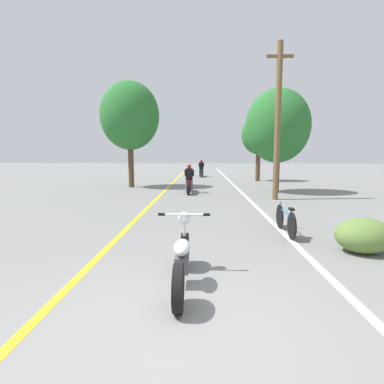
# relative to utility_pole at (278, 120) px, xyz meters

# --- Properties ---
(ground_plane) EXTENTS (120.00, 120.00, 0.00)m
(ground_plane) POSITION_rel_utility_pole_xyz_m (-3.43, -9.69, -3.34)
(ground_plane) COLOR slate
(lane_stripe_center) EXTENTS (0.14, 48.00, 0.01)m
(lane_stripe_center) POSITION_rel_utility_pole_xyz_m (-5.13, 3.38, -3.33)
(lane_stripe_center) COLOR yellow
(lane_stripe_center) RESTS_ON ground
(lane_stripe_edge) EXTENTS (0.14, 48.00, 0.01)m
(lane_stripe_edge) POSITION_rel_utility_pole_xyz_m (-1.13, 3.38, -3.33)
(lane_stripe_edge) COLOR white
(lane_stripe_edge) RESTS_ON ground
(utility_pole) EXTENTS (1.10, 0.24, 6.49)m
(utility_pole) POSITION_rel_utility_pole_xyz_m (0.00, 0.00, 0.00)
(utility_pole) COLOR brown
(utility_pole) RESTS_ON ground
(roadside_tree_right_near) EXTENTS (3.17, 2.86, 5.17)m
(roadside_tree_right_near) POSITION_rel_utility_pole_xyz_m (0.61, 2.43, -0.01)
(roadside_tree_right_near) COLOR #513A23
(roadside_tree_right_near) RESTS_ON ground
(roadside_tree_right_far) EXTENTS (2.45, 2.20, 4.73)m
(roadside_tree_right_far) POSITION_rel_utility_pole_xyz_m (0.89, 8.92, -0.04)
(roadside_tree_right_far) COLOR #513A23
(roadside_tree_right_far) RESTS_ON ground
(roadside_tree_left) EXTENTS (3.39, 3.05, 6.08)m
(roadside_tree_left) POSITION_rel_utility_pole_xyz_m (-7.32, 4.64, 0.78)
(roadside_tree_left) COLOR #513A23
(roadside_tree_left) RESTS_ON ground
(roadside_bush) EXTENTS (1.10, 0.88, 0.70)m
(roadside_bush) POSITION_rel_utility_pole_xyz_m (0.04, -7.00, -2.99)
(roadside_bush) COLOR #5B7A38
(roadside_bush) RESTS_ON ground
(motorcycle_foreground) EXTENTS (0.85, 2.06, 1.00)m
(motorcycle_foreground) POSITION_rel_utility_pole_xyz_m (-3.45, -8.56, -2.92)
(motorcycle_foreground) COLOR black
(motorcycle_foreground) RESTS_ON ground
(motorcycle_rider_lead) EXTENTS (0.50, 2.17, 1.45)m
(motorcycle_rider_lead) POSITION_rel_utility_pole_xyz_m (-3.79, 2.10, -2.80)
(motorcycle_rider_lead) COLOR black
(motorcycle_rider_lead) RESTS_ON ground
(motorcycle_rider_far) EXTENTS (0.50, 1.99, 1.46)m
(motorcycle_rider_far) POSITION_rel_utility_pole_xyz_m (-3.19, 12.88, -2.79)
(motorcycle_rider_far) COLOR black
(motorcycle_rider_far) RESTS_ON ground
(bicycle_parked) EXTENTS (0.44, 1.69, 0.74)m
(bicycle_parked) POSITION_rel_utility_pole_xyz_m (-1.10, -5.58, -2.99)
(bicycle_parked) COLOR black
(bicycle_parked) RESTS_ON ground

